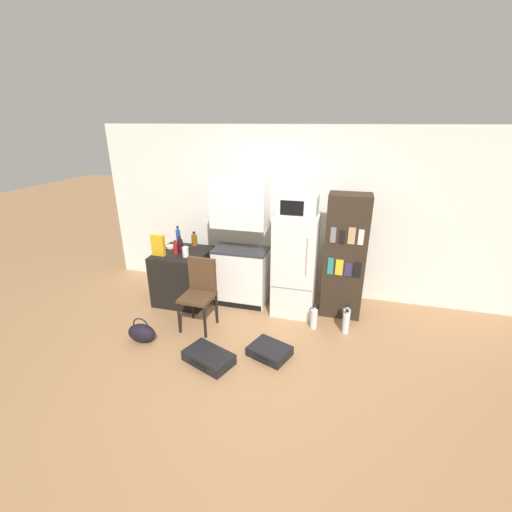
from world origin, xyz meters
name	(u,v)px	position (x,y,z in m)	size (l,w,h in m)	color
ground_plane	(254,364)	(0.00, 0.00, 0.00)	(24.00, 24.00, 0.00)	#A3754C
wall_back	(302,214)	(0.20, 2.00, 1.27)	(6.40, 0.10, 2.53)	white
side_table	(184,276)	(-1.44, 1.22, 0.39)	(0.75, 0.77, 0.78)	black
kitchen_hutch	(241,248)	(-0.58, 1.37, 0.86)	(0.78, 0.46, 1.85)	white
refrigerator	(295,265)	(0.23, 1.32, 0.71)	(0.58, 0.59, 1.43)	silver
microwave	(298,205)	(0.23, 1.32, 1.56)	(0.51, 0.42, 0.27)	silver
bookshelf	(345,257)	(0.88, 1.42, 0.86)	(0.54, 0.37, 1.72)	#2D2319
bottle_ketchup_red	(176,248)	(-1.48, 1.12, 0.86)	(0.06, 0.06, 0.21)	#AD1914
bottle_blue_soda	(178,237)	(-1.63, 1.50, 0.90)	(0.07, 0.07, 0.30)	#1E47A3
bottle_wine_dark	(180,245)	(-1.45, 1.20, 0.88)	(0.08, 0.08, 0.25)	black
bottle_milk_white	(185,252)	(-1.30, 1.06, 0.85)	(0.09, 0.09, 0.19)	white
bottle_amber_beer	(194,240)	(-1.38, 1.53, 0.87)	(0.09, 0.09, 0.22)	brown
bowl	(170,247)	(-1.69, 1.33, 0.79)	(0.13, 0.13, 0.04)	silver
cereal_box	(158,245)	(-1.69, 1.01, 0.93)	(0.19, 0.07, 0.30)	gold
chair	(200,288)	(-0.91, 0.63, 0.55)	(0.42, 0.42, 0.93)	black
suitcase_large_flat	(270,351)	(0.13, 0.21, 0.06)	(0.55, 0.49, 0.11)	black
suitcase_small_flat	(209,357)	(-0.51, -0.09, 0.06)	(0.64, 0.51, 0.13)	black
handbag	(142,333)	(-1.47, 0.06, 0.12)	(0.36, 0.20, 0.33)	black
water_bottle_front	(346,318)	(0.98, 1.04, 0.15)	(0.10, 0.10, 0.35)	silver
water_bottle_middle	(314,318)	(0.56, 0.93, 0.14)	(0.09, 0.09, 0.34)	silver
water_bottle_back	(346,323)	(0.98, 0.91, 0.14)	(0.08, 0.08, 0.34)	silver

